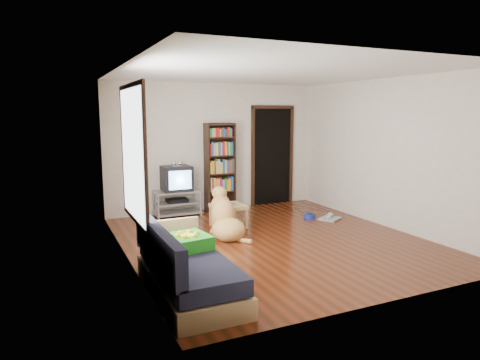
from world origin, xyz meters
name	(u,v)px	position (x,y,z in m)	size (l,w,h in m)	color
ground	(272,240)	(0.00, 0.00, 0.00)	(5.00, 5.00, 0.00)	#5A210F
ceiling	(274,72)	(0.00, 0.00, 2.60)	(5.00, 5.00, 0.00)	white
wall_back	(215,147)	(0.00, 2.50, 1.30)	(4.50, 4.50, 0.00)	silver
wall_front	(393,182)	(0.00, -2.50, 1.30)	(4.50, 4.50, 0.00)	silver
wall_left	(125,166)	(-2.25, 0.00, 1.30)	(5.00, 5.00, 0.00)	silver
wall_right	(385,153)	(2.25, 0.00, 1.30)	(5.00, 5.00, 0.00)	silver
green_cushion	(187,242)	(-1.75, -1.09, 0.50)	(0.48, 0.48, 0.16)	green
laptop	(229,205)	(-0.32, 1.00, 0.41)	(0.28, 0.18, 0.02)	silver
dog_bowl	(309,216)	(1.35, 0.97, 0.04)	(0.22, 0.22, 0.08)	#162B9A
grey_rag	(330,219)	(1.65, 0.72, 0.01)	(0.40, 0.32, 0.03)	#9D9D9D
window	(133,154)	(-2.23, -0.50, 1.50)	(0.03, 1.46, 1.70)	white
doorway	(272,154)	(1.35, 2.48, 1.12)	(1.03, 0.05, 2.19)	black
tv_stand	(177,202)	(-0.90, 2.25, 0.27)	(0.90, 0.45, 0.50)	#99999E
crt_tv	(176,178)	(-0.90, 2.27, 0.74)	(0.55, 0.52, 0.58)	black
bookshelf	(220,162)	(0.05, 2.34, 1.00)	(0.60, 0.30, 1.80)	black
sofa	(185,271)	(-1.87, -1.38, 0.26)	(0.80, 1.80, 0.80)	tan
coffee_table	(228,211)	(-0.32, 1.03, 0.28)	(0.55, 0.55, 0.40)	tan
dog	(225,219)	(-0.62, 0.46, 0.31)	(0.54, 1.01, 0.84)	tan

